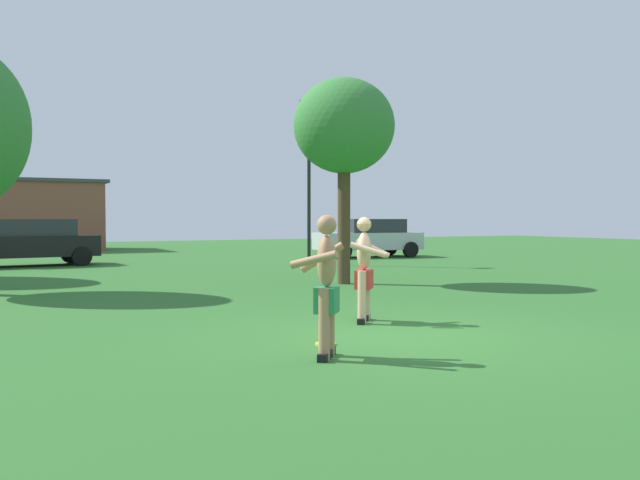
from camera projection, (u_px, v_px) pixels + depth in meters
The scene contains 8 objects.
ground_plane at pixel (399, 336), 9.21m from camera, with size 80.00×80.00×0.00m, color #2D6628.
player_with_cap at pixel (364, 265), 10.42m from camera, with size 0.84×0.73×1.64m.
player_in_green at pixel (326, 284), 7.71m from camera, with size 0.74×0.74×1.65m.
frisbee at pixel (325, 344), 8.55m from camera, with size 0.26×0.26×0.03m, color yellow.
car_black_near_post at pixel (31, 242), 22.73m from camera, with size 4.45×2.34×1.58m.
car_silver_mid_lot at pixel (369, 237), 27.96m from camera, with size 4.44×2.32×1.58m.
lamp_post at pixel (309, 164), 23.02m from camera, with size 0.60×0.24×5.62m.
tree_right_field at pixel (344, 128), 16.45m from camera, with size 2.47×2.47×5.03m.
Camera 1 is at (-5.15, -7.65, 1.61)m, focal length 37.90 mm.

